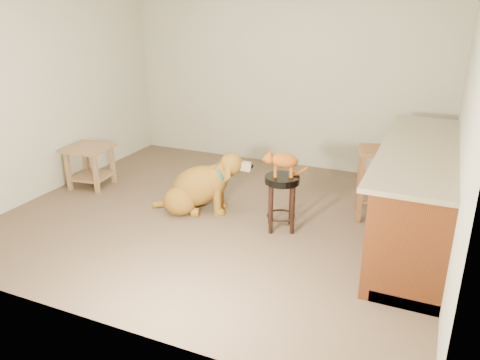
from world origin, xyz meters
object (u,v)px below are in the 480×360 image
at_px(golden_retriever, 198,188).
at_px(tabby_kitten, 282,161).
at_px(wood_stool, 376,182).
at_px(padded_stool, 282,192).
at_px(side_table, 90,160).

height_order(golden_retriever, tabby_kitten, tabby_kitten).
bearing_deg(tabby_kitten, wood_stool, 17.54).
bearing_deg(padded_stool, tabby_kitten, -164.09).
distance_m(wood_stool, tabby_kitten, 1.13).
xyz_separation_m(padded_stool, side_table, (-2.58, 0.18, -0.07)).
height_order(padded_stool, golden_retriever, golden_retriever).
distance_m(padded_stool, golden_retriever, 1.00).
bearing_deg(wood_stool, padded_stool, -140.60).
height_order(side_table, tabby_kitten, tabby_kitten).
height_order(padded_stool, wood_stool, wood_stool).
bearing_deg(side_table, golden_retriever, -4.01).
xyz_separation_m(side_table, golden_retriever, (1.59, -0.11, -0.07)).
height_order(wood_stool, golden_retriever, wood_stool).
distance_m(wood_stool, side_table, 3.45).
relative_size(wood_stool, golden_retriever, 0.69).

